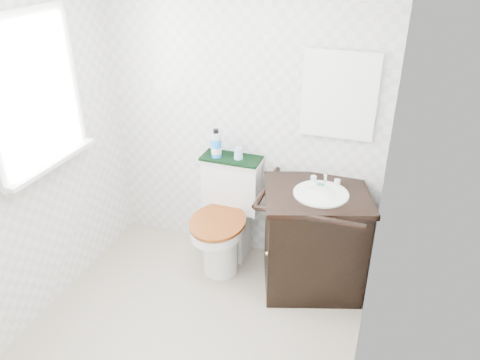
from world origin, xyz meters
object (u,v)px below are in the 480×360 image
Objects in this scene: toilet at (226,221)px; cup at (238,153)px; vanity at (314,237)px; mouthwash_bottle at (216,144)px; trash_bin at (289,248)px.

toilet is 0.58m from cup.
mouthwash_bottle reaches higher than vanity.
toilet is 3.07× the size of trash_bin.
mouthwash_bottle is at bearing -172.39° from cup.
cup is (0.17, 0.02, -0.06)m from mouthwash_bottle.
toilet is at bearing -41.73° from mouthwash_bottle.
trash_bin is 3.20× the size of cup.
toilet is 0.57m from trash_bin.
trash_bin is 1.05m from mouthwash_bottle.
toilet is 0.96× the size of vanity.
vanity reaches higher than toilet.
trash_bin is at bearing 1.69° from cup.
cup is at bearing 7.61° from mouthwash_bottle.
cup reaches higher than toilet.
mouthwash_bottle is (-0.11, 0.10, 0.62)m from toilet.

